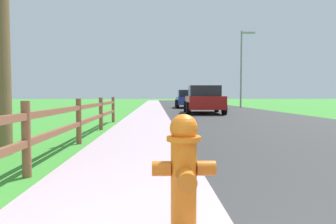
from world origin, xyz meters
name	(u,v)px	position (x,y,z in m)	size (l,w,h in m)	color
ground_plane	(163,107)	(0.00, 25.00, 0.00)	(120.00, 120.00, 0.00)	#3D9031
road_asphalt	(201,106)	(3.50, 27.00, 0.00)	(7.00, 66.00, 0.01)	#313131
curb_concrete	(129,106)	(-3.00, 27.00, 0.00)	(6.00, 66.00, 0.01)	#B49CA7
grass_verge	(112,107)	(-4.50, 27.00, 0.01)	(5.00, 66.00, 0.00)	#3D9031
fire_hydrant	(184,173)	(-0.41, 1.03, 0.46)	(0.46, 0.40, 0.88)	orange
rail_fence	(79,117)	(-2.21, 5.31, 0.56)	(0.11, 10.67, 0.95)	brown
parked_suv_red	(204,100)	(2.12, 16.32, 0.75)	(2.25, 4.38, 1.55)	maroon
parked_car_blue	(188,99)	(2.03, 24.15, 0.71)	(2.07, 4.41, 1.44)	navy
street_lamp	(243,62)	(6.53, 24.20, 3.72)	(1.17, 0.20, 6.25)	gray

